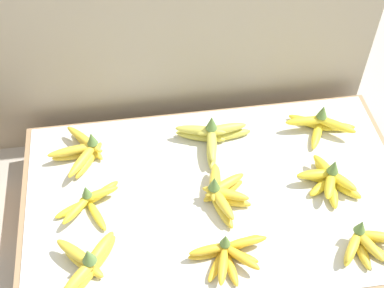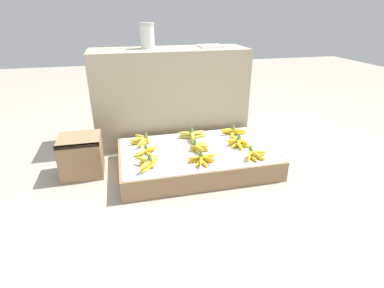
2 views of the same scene
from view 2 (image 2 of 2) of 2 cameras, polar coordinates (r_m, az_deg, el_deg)
The scene contains 15 objects.
ground_plane at distance 2.36m, azimuth 0.80°, elevation -4.44°, with size 10.00×10.00×0.00m, color #A89E8E.
display_platform at distance 2.32m, azimuth 0.81°, elevation -2.77°, with size 1.16×0.72×0.15m.
back_vendor_table at distance 2.77m, azimuth -4.13°, elevation 9.20°, with size 1.36×0.45×0.82m.
wooden_crate at distance 2.35m, azimuth -20.30°, elevation -2.08°, with size 0.29×0.28×0.29m.
banana_bunch_front_left at distance 2.04m, azimuth -8.28°, elevation -3.49°, with size 0.18×0.20×0.11m.
banana_bunch_front_midleft at distance 2.08m, azimuth 2.06°, elevation -2.93°, with size 0.22×0.16×0.09m.
banana_bunch_front_midright at distance 2.19m, azimuth 11.79°, elevation -2.01°, with size 0.19×0.12×0.10m.
banana_bunch_middle_left at distance 2.22m, azimuth -8.61°, elevation -1.35°, with size 0.20×0.18×0.09m.
banana_bunch_middle_midleft at distance 2.26m, azimuth 1.11°, elevation -0.48°, with size 0.15×0.24×0.11m.
banana_bunch_middle_midright at distance 2.36m, azimuth 8.77°, elevation 0.31°, with size 0.19×0.19×0.11m.
banana_bunch_back_left at distance 2.40m, azimuth -9.49°, elevation 0.73°, with size 0.18×0.23×0.10m.
banana_bunch_back_midleft at distance 2.46m, azimuth 0.04°, elevation 1.72°, with size 0.25×0.19×0.11m.
banana_bunch_back_midright at distance 2.56m, azimuth 7.86°, elevation 2.39°, with size 0.24×0.17×0.11m.
glass_jar at distance 2.70m, azimuth -8.54°, elevation 19.74°, with size 0.13×0.13×0.21m.
foam_tray_white at distance 2.79m, azimuth 3.54°, elevation 18.12°, with size 0.20×0.19×0.02m.
Camera 2 is at (-0.52, -2.00, 1.14)m, focal length 28.00 mm.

